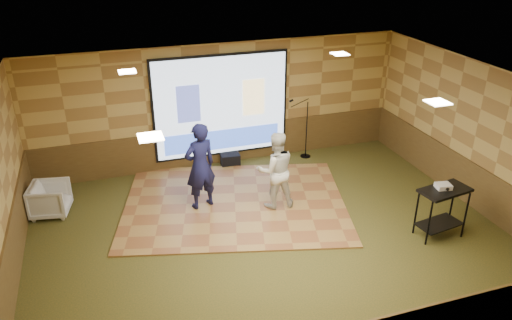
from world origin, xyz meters
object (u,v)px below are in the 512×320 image
object	(u,v)px
dance_floor	(235,203)
av_table	(443,203)
projector_screen	(222,107)
projector	(443,186)
mic_stand	(304,139)
banquet_chair	(50,199)
duffel_bag	(230,160)
player_left	(200,166)
player_right	(276,170)

from	to	relation	value
dance_floor	av_table	size ratio (longest dim) A/B	4.64
projector_screen	projector	xyz separation A→B (m)	(3.09, -4.38, -0.42)
mic_stand	banquet_chair	size ratio (longest dim) A/B	2.12
av_table	duffel_bag	bearing A→B (deg)	125.08
projector_screen	dance_floor	world-z (taller)	projector_screen
projector_screen	duffel_bag	size ratio (longest dim) A/B	7.17
mic_stand	player_left	bearing A→B (deg)	-142.43
projector_screen	player_right	distance (m)	2.56
duffel_bag	mic_stand	bearing A→B (deg)	-3.86
duffel_bag	player_right	bearing A→B (deg)	-81.00
banquet_chair	projector	bearing A→B (deg)	-102.82
projector	banquet_chair	bearing A→B (deg)	166.25
player_right	player_left	bearing A→B (deg)	-12.42
player_right	projector	world-z (taller)	player_right
projector_screen	player_right	size ratio (longest dim) A/B	1.99
player_left	duffel_bag	xyz separation A→B (m)	(1.12, 1.78, -0.82)
player_left	duffel_bag	distance (m)	2.26
player_left	av_table	xyz separation A→B (m)	(4.09, -2.46, -0.25)
dance_floor	player_left	world-z (taller)	player_left
projector_screen	banquet_chair	size ratio (longest dim) A/B	4.41
av_table	mic_stand	distance (m)	4.25
player_right	projector	bearing A→B (deg)	148.56
projector_screen	av_table	size ratio (longest dim) A/B	3.29
player_left	mic_stand	size ratio (longest dim) A/B	1.17
dance_floor	player_left	size ratio (longest dim) A/B	2.50
av_table	mic_stand	bearing A→B (deg)	104.37
player_right	projector	size ratio (longest dim) A/B	6.20
projector	mic_stand	world-z (taller)	mic_stand
mic_stand	projector	bearing A→B (deg)	-66.62
projector	banquet_chair	world-z (taller)	projector
av_table	banquet_chair	bearing A→B (deg)	155.96
duffel_bag	player_left	bearing A→B (deg)	-122.16
projector	duffel_bag	xyz separation A→B (m)	(-2.96, 4.19, -0.91)
player_right	projector_screen	bearing A→B (deg)	-73.27
dance_floor	banquet_chair	distance (m)	3.81
player_left	player_right	bearing A→B (deg)	145.66
player_right	mic_stand	bearing A→B (deg)	-121.13
projector	mic_stand	xyz separation A→B (m)	(-1.03, 4.06, -0.56)
av_table	player_right	bearing A→B (deg)	142.81
mic_stand	projector_screen	bearing A→B (deg)	-179.63
projector_screen	banquet_chair	xyz separation A→B (m)	(-4.00, -1.25, -1.13)
dance_floor	player_right	distance (m)	1.21
banquet_chair	mic_stand	bearing A→B (deg)	-70.23
projector	banquet_chair	distance (m)	7.78
player_left	projector	distance (m)	4.74
dance_floor	av_table	distance (m)	4.20
projector_screen	dance_floor	size ratio (longest dim) A/B	0.71
player_left	banquet_chair	bearing A→B (deg)	-29.86
player_left	av_table	bearing A→B (deg)	132.42
av_table	projector	bearing A→B (deg)	113.79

